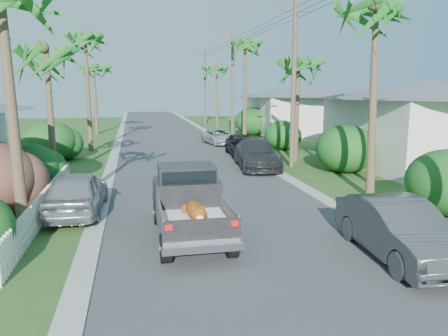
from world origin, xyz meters
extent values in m
plane|color=#2E531F|center=(0.00, 0.00, 0.00)|extent=(120.00, 120.00, 0.00)
cube|color=#38383A|center=(0.00, 25.00, 0.01)|extent=(8.00, 100.00, 0.02)
cube|color=#A5A39E|center=(-4.30, 25.00, 0.03)|extent=(0.60, 100.00, 0.06)
cube|color=#A5A39E|center=(4.30, 25.00, 0.03)|extent=(0.60, 100.00, 0.06)
cylinder|color=black|center=(-2.30, 0.69, 0.38)|extent=(0.28, 0.76, 0.76)
cylinder|color=black|center=(-0.60, 0.69, 0.38)|extent=(0.28, 0.76, 0.76)
cylinder|color=black|center=(-2.30, 3.94, 0.38)|extent=(0.28, 0.76, 0.76)
cylinder|color=black|center=(-0.60, 3.94, 0.38)|extent=(0.28, 0.76, 0.76)
cube|color=slate|center=(-1.45, 1.34, 0.62)|extent=(1.90, 2.40, 0.24)
cube|color=slate|center=(-2.37, 1.34, 1.00)|extent=(0.06, 2.40, 0.55)
cube|color=slate|center=(-0.53, 1.34, 1.00)|extent=(0.06, 2.40, 0.55)
cube|color=black|center=(-1.45, 0.17, 0.98)|extent=(1.92, 0.08, 0.52)
cube|color=silver|center=(-1.45, 0.01, 0.55)|extent=(1.98, 0.18, 0.18)
cube|color=red|center=(-2.25, 0.12, 1.10)|extent=(0.18, 0.05, 0.14)
cube|color=red|center=(-0.65, 0.12, 1.10)|extent=(0.18, 0.05, 0.14)
cube|color=black|center=(-1.45, 3.19, 1.05)|extent=(1.94, 1.65, 1.10)
cube|color=black|center=(-1.45, 3.19, 1.78)|extent=(1.70, 1.35, 0.55)
cube|color=black|center=(-1.45, 2.52, 1.75)|extent=(1.60, 0.05, 0.45)
cube|color=black|center=(-1.45, 4.44, 0.90)|extent=(1.94, 1.20, 0.80)
cube|color=white|center=(-1.45, 1.34, 0.82)|extent=(1.70, 2.10, 0.16)
ellipsoid|color=orange|center=(-1.45, 1.44, 1.12)|extent=(0.48, 1.25, 0.43)
sphere|color=orange|center=(-1.45, 0.69, 1.20)|extent=(0.40, 0.40, 0.40)
ellipsoid|color=white|center=(-1.45, 1.44, 1.02)|extent=(0.32, 0.86, 0.18)
imported|color=#333638|center=(3.60, -0.21, 0.76)|extent=(1.87, 4.67, 1.51)
imported|color=#27292B|center=(3.60, 13.14, 0.76)|extent=(2.67, 5.46, 1.53)
imported|color=black|center=(3.88, 17.85, 0.72)|extent=(1.89, 4.28, 1.43)
imported|color=silver|center=(3.60, 23.86, 0.59)|extent=(2.54, 4.49, 1.18)
imported|color=#A2A4A9|center=(-5.00, 5.68, 0.77)|extent=(1.97, 4.56, 1.53)
cone|color=brown|center=(-6.20, 3.00, 3.50)|extent=(0.36, 0.71, 7.01)
cone|color=brown|center=(-6.80, 12.00, 3.10)|extent=(0.36, 0.61, 6.21)
cone|color=brown|center=(-6.00, 22.00, 4.00)|extent=(0.36, 0.36, 8.00)
cone|color=brown|center=(-6.50, 34.00, 3.25)|extent=(0.36, 0.75, 6.51)
cone|color=brown|center=(6.30, 6.00, 3.75)|extent=(0.36, 0.73, 7.51)
cone|color=brown|center=(6.60, 15.00, 3.00)|extent=(0.36, 0.54, 6.01)
cone|color=brown|center=(6.20, 26.00, 4.10)|extent=(0.36, 0.36, 8.20)
cone|color=brown|center=(6.50, 40.00, 3.40)|extent=(0.36, 0.63, 6.81)
ellipsoid|color=#14481D|center=(-7.40, 10.00, 1.00)|extent=(2.40, 2.64, 2.00)
ellipsoid|color=#14481D|center=(-8.00, 18.00, 1.20)|extent=(3.20, 3.52, 2.40)
ellipsoid|color=#14481D|center=(7.80, 11.00, 1.25)|extent=(3.00, 3.30, 2.50)
ellipsoid|color=#14481D|center=(7.50, 20.00, 1.05)|extent=(2.60, 2.86, 2.10)
ellipsoid|color=#14481D|center=(8.00, 30.00, 1.30)|extent=(3.20, 3.52, 2.60)
cube|color=white|center=(-6.00, 5.50, 0.50)|extent=(0.10, 11.00, 1.00)
cube|color=silver|center=(13.00, 12.00, 1.90)|extent=(8.00, 9.00, 3.80)
cone|color=#595B60|center=(13.00, 12.00, 4.30)|extent=(6.48, 6.48, 1.00)
cube|color=silver|center=(13.00, 30.00, 1.80)|extent=(9.00, 8.00, 3.60)
cone|color=#595B60|center=(13.00, 30.00, 4.10)|extent=(6.48, 6.48, 1.00)
cylinder|color=brown|center=(5.60, 13.00, 4.50)|extent=(0.26, 0.26, 9.00)
cube|color=brown|center=(5.60, 13.00, 8.40)|extent=(1.60, 0.10, 0.10)
cylinder|color=brown|center=(5.60, 28.00, 4.50)|extent=(0.26, 0.26, 9.00)
cube|color=brown|center=(5.60, 28.00, 8.40)|extent=(1.60, 0.10, 0.10)
cylinder|color=brown|center=(5.60, 43.00, 4.50)|extent=(0.26, 0.26, 9.00)
cube|color=brown|center=(5.60, 43.00, 8.40)|extent=(1.60, 0.10, 0.10)
camera|label=1|loc=(-2.97, -9.83, 4.33)|focal=35.00mm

